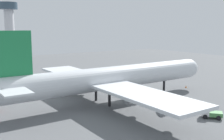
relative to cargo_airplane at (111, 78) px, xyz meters
The scene contains 6 objects.
ground_plane 6.43m from the cargo_airplane, ahead, with size 264.77×264.77×0.00m, color slate.
cargo_airplane is the anchor object (origin of this frame).
fuel_truck 26.18m from the cargo_airplane, 65.17° to the right, with size 4.60×4.88×2.20m.
baggage_tug 42.50m from the cargo_airplane, 47.79° to the left, with size 4.02×3.09×2.28m.
safety_cone_nose 30.81m from the cargo_airplane, ahead, with size 0.52×0.52×0.75m, color orange.
control_tower 124.72m from the cargo_airplane, 87.44° to the left, with size 11.17×11.17×35.44m.
Camera 1 is at (-40.18, -58.80, 19.79)m, focal length 43.71 mm.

